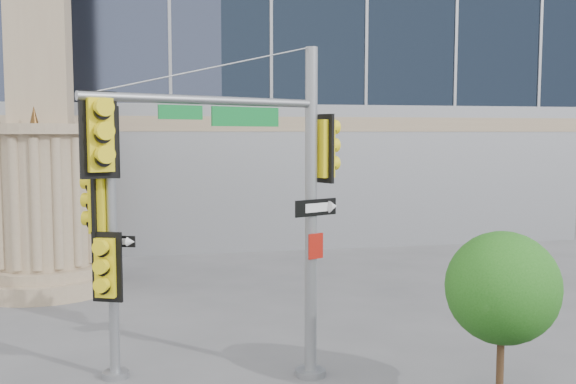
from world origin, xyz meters
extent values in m
plane|color=#545456|center=(0.00, 0.00, 0.00)|extent=(120.00, 120.00, 0.00)
cylinder|color=gray|center=(-6.00, 9.00, 0.25)|extent=(4.40, 4.40, 0.50)
cylinder|color=gray|center=(-6.00, 9.00, 0.65)|extent=(3.80, 3.80, 0.30)
cylinder|color=gray|center=(-6.00, 9.00, 2.80)|extent=(3.00, 3.00, 4.00)
cylinder|color=gray|center=(-6.00, 9.00, 4.95)|extent=(3.50, 3.50, 0.30)
cone|color=#472D14|center=(-4.70, 9.00, 5.35)|extent=(0.24, 0.24, 0.50)
cylinder|color=slate|center=(0.30, 0.34, 0.06)|extent=(0.60, 0.60, 0.13)
cylinder|color=slate|center=(0.30, 0.34, 3.23)|extent=(0.24, 0.24, 6.45)
cylinder|color=slate|center=(-1.75, -0.61, 5.38)|extent=(4.16, 2.03, 0.15)
cube|color=#0E792D|center=(-1.05, -0.31, 5.11)|extent=(1.29, 0.63, 0.34)
cube|color=yellow|center=(-3.50, -1.42, 4.79)|extent=(0.66, 0.52, 1.34)
cube|color=yellow|center=(0.58, 0.46, 4.52)|extent=(0.52, 0.66, 1.34)
cube|color=black|center=(0.37, 0.20, 3.39)|extent=(0.91, 0.44, 0.32)
cube|color=#A5170F|center=(0.37, 0.20, 2.64)|extent=(0.33, 0.17, 0.49)
cylinder|color=slate|center=(-3.50, 1.02, 0.06)|extent=(0.52, 0.52, 0.13)
cylinder|color=slate|center=(-3.50, 1.02, 2.70)|extent=(0.19, 0.19, 5.41)
cube|color=yellow|center=(-3.59, 0.80, 4.65)|extent=(0.66, 0.50, 1.35)
cube|color=yellow|center=(-3.72, 1.11, 3.46)|extent=(0.50, 0.66, 1.35)
cube|color=yellow|center=(-3.59, 0.80, 2.27)|extent=(0.66, 0.50, 1.35)
cube|color=black|center=(-3.37, 0.83, 2.76)|extent=(0.63, 0.28, 0.22)
cylinder|color=#382314|center=(3.20, -1.80, 0.84)|extent=(0.13, 0.13, 1.68)
sphere|color=#1E5D15|center=(3.20, -1.80, 2.15)|extent=(1.96, 1.96, 1.96)
sphere|color=#1E5D15|center=(3.62, -1.57, 1.87)|extent=(1.22, 1.22, 1.22)
sphere|color=#1E5D15|center=(2.87, -2.03, 1.92)|extent=(1.03, 1.03, 1.03)
camera|label=1|loc=(-2.66, -11.71, 4.81)|focal=40.00mm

